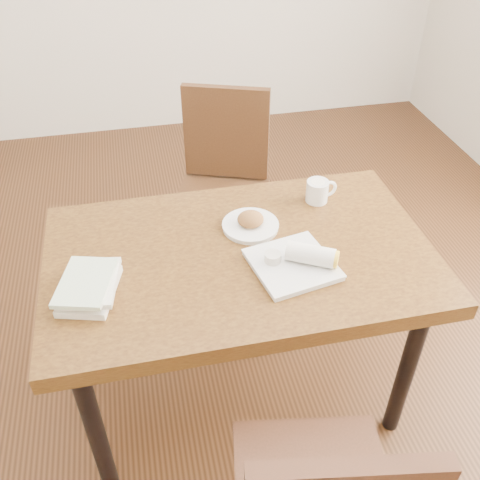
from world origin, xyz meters
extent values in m
cube|color=#472814|center=(0.00, 0.00, -0.01)|extent=(4.00, 5.00, 0.01)
cube|color=brown|center=(0.00, 0.00, 0.72)|extent=(1.29, 0.79, 0.06)
cylinder|color=black|center=(-0.55, -0.30, 0.34)|extent=(0.06, 0.06, 0.69)
cylinder|color=black|center=(0.55, -0.30, 0.34)|extent=(0.06, 0.06, 0.69)
cylinder|color=black|center=(-0.55, 0.30, 0.34)|extent=(0.06, 0.06, 0.69)
cylinder|color=black|center=(0.55, 0.30, 0.34)|extent=(0.06, 0.06, 0.69)
cylinder|color=#412012|center=(-0.10, -0.49, 0.23)|extent=(0.04, 0.04, 0.45)
cylinder|color=#412012|center=(0.26, -0.55, 0.23)|extent=(0.04, 0.04, 0.45)
cylinder|color=#3F2512|center=(0.29, 0.81, 0.23)|extent=(0.04, 0.04, 0.45)
cylinder|color=#3F2512|center=(-0.05, 0.93, 0.23)|extent=(0.04, 0.04, 0.45)
cylinder|color=#3F2512|center=(0.17, 0.47, 0.23)|extent=(0.04, 0.04, 0.45)
cylinder|color=#3F2512|center=(-0.17, 0.60, 0.23)|extent=(0.04, 0.04, 0.45)
cube|color=#3F2512|center=(0.06, 0.70, 0.47)|extent=(0.54, 0.54, 0.04)
cube|color=#3F2512|center=(0.12, 0.88, 0.73)|extent=(0.39, 0.18, 0.45)
cylinder|color=white|center=(0.06, 0.12, 0.76)|extent=(0.20, 0.20, 0.01)
cylinder|color=white|center=(0.06, 0.12, 0.77)|extent=(0.20, 0.20, 0.01)
ellipsoid|color=#B27538|center=(0.06, 0.12, 0.79)|extent=(0.12, 0.12, 0.05)
cylinder|color=white|center=(0.35, 0.23, 0.79)|extent=(0.08, 0.08, 0.08)
torus|color=white|center=(0.39, 0.24, 0.79)|extent=(0.07, 0.02, 0.07)
cylinder|color=tan|center=(0.35, 0.23, 0.83)|extent=(0.07, 0.07, 0.01)
cylinder|color=#F2E5CC|center=(0.35, 0.23, 0.83)|extent=(0.05, 0.05, 0.00)
cube|color=white|center=(0.15, -0.11, 0.76)|extent=(0.29, 0.29, 0.01)
cube|color=white|center=(0.15, -0.11, 0.77)|extent=(0.29, 0.29, 0.01)
cylinder|color=white|center=(0.20, -0.12, 0.80)|extent=(0.17, 0.13, 0.06)
cylinder|color=yellow|center=(0.27, -0.16, 0.80)|extent=(0.05, 0.06, 0.06)
cylinder|color=silver|center=(0.09, -0.09, 0.79)|extent=(0.05, 0.05, 0.03)
cylinder|color=red|center=(0.09, -0.09, 0.80)|extent=(0.05, 0.05, 0.01)
cube|color=white|center=(-0.49, -0.10, 0.76)|extent=(0.20, 0.25, 0.02)
cube|color=silver|center=(-0.48, -0.09, 0.78)|extent=(0.18, 0.23, 0.02)
cube|color=#94C281|center=(-0.50, -0.10, 0.80)|extent=(0.20, 0.25, 0.02)
camera|label=1|loc=(-0.29, -1.34, 1.90)|focal=40.00mm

